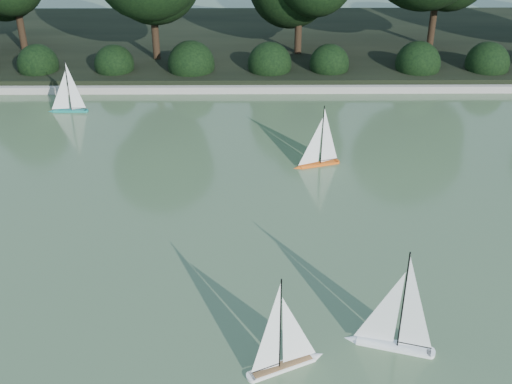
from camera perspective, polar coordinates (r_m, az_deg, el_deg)
ground at (r=8.89m, az=1.93°, el=-11.46°), size 80.00×80.00×0.00m
pond_coping at (r=16.75m, az=0.77°, el=9.19°), size 40.00×0.35×0.18m
far_bank at (r=20.54m, az=0.55°, el=13.13°), size 40.00×8.00×0.30m
shrub_hedge at (r=17.49m, az=0.72°, el=11.30°), size 29.10×1.10×1.10m
sailboat_white_a at (r=8.53m, az=11.67°, el=-12.00°), size 1.16×0.50×1.60m
sailboat_white_b at (r=8.12m, az=2.89°, el=-14.04°), size 1.03×0.59×1.46m
sailboat_orange at (r=12.82m, az=5.31°, el=3.21°), size 0.98×0.44×1.36m
sailboat_teal at (r=16.08m, az=-16.55°, el=7.57°), size 0.98×0.17×1.34m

